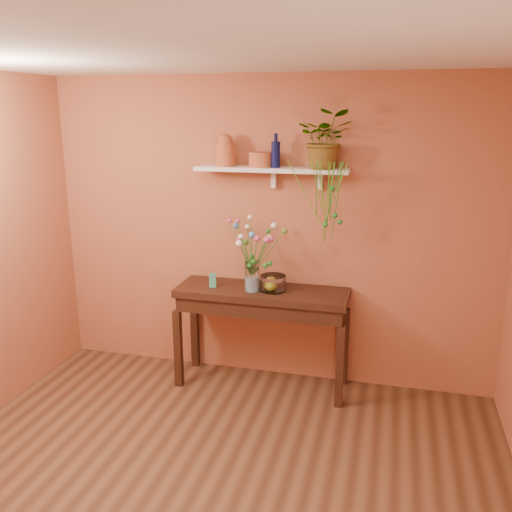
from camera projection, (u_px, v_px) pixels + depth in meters
room at (184, 310)px, 2.94m from camera, size 4.04×4.04×2.70m
sideboard at (262, 304)px, 4.71m from camera, size 1.49×0.48×0.90m
wall_shelf at (273, 170)px, 4.53m from camera, size 1.30×0.24×0.19m
terracotta_jug at (225, 151)px, 4.57m from camera, size 0.17×0.17×0.27m
terracotta_pot at (261, 159)px, 4.53m from camera, size 0.21×0.21×0.12m
blue_bottle at (276, 154)px, 4.46m from camera, size 0.08×0.08×0.28m
spider_plant at (326, 139)px, 4.34m from camera, size 0.45×0.40×0.47m
plant_fronds at (330, 203)px, 4.31m from camera, size 0.48×0.29×0.68m
glass_vase at (252, 278)px, 4.62m from camera, size 0.12×0.12×0.26m
bouquet at (255, 242)px, 4.52m from camera, size 0.54×0.45×0.49m
glass_bowl at (273, 284)px, 4.63m from camera, size 0.22×0.22×0.13m
lemon at (271, 285)px, 4.64m from camera, size 0.08×0.08×0.08m
carton at (213, 280)px, 4.73m from camera, size 0.07×0.06×0.12m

